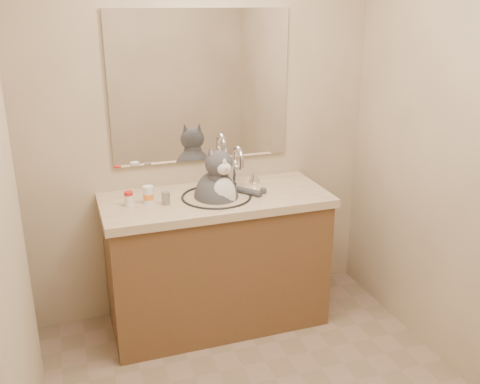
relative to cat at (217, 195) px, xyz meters
name	(u,v)px	position (x,y,z in m)	size (l,w,h in m)	color
room	(281,192)	(-0.01, -0.94, 0.34)	(2.22, 2.52, 2.42)	gray
vanity	(217,258)	(0.00, 0.02, -0.42)	(1.34, 0.59, 1.12)	brown
mirror	(201,87)	(-0.01, 0.29, 0.59)	(1.10, 0.02, 0.90)	white
shower_curtain	(12,257)	(-1.06, -0.84, 0.17)	(0.02, 1.30, 1.93)	#C4B694
cat	(217,195)	(0.00, 0.00, 0.00)	(0.42, 0.34, 0.52)	#414145
pill_bottle_redcap	(129,199)	(-0.51, 0.02, 0.03)	(0.05, 0.05, 0.08)	white
pill_bottle_orange	(148,195)	(-0.40, 0.03, 0.04)	(0.08, 0.08, 0.10)	white
grey_canister	(166,198)	(-0.31, -0.02, 0.03)	(0.06, 0.06, 0.07)	gray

